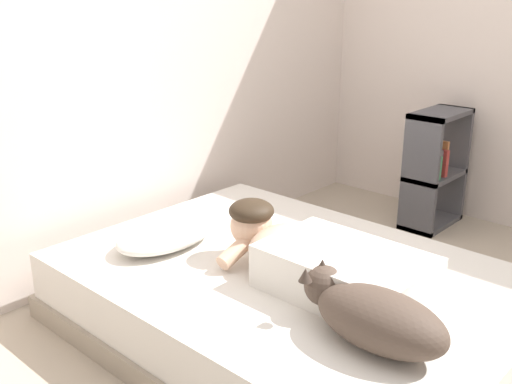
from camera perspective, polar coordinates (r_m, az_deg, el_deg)
ground_plane at (r=2.58m, az=9.30°, el=-15.98°), size 11.75×11.75×0.00m
back_wall at (r=3.18m, az=-13.26°, el=14.61°), size 3.88×0.12×2.50m
bed at (r=2.67m, az=3.36°, el=-10.43°), size 1.43×2.00×0.33m
pillow at (r=2.81m, az=-8.63°, el=-4.05°), size 0.52×0.32×0.11m
person_lying at (r=2.43m, az=5.85°, el=-6.39°), size 0.43×0.92×0.27m
dog at (r=2.07m, az=11.16°, el=-11.55°), size 0.26×0.57×0.21m
coffee_cup at (r=2.96m, az=0.27°, el=-2.89°), size 0.12×0.09×0.07m
cell_phone at (r=2.20m, az=10.51°, el=-12.65°), size 0.07×0.14×0.01m
bookshelf at (r=3.93m, az=16.76°, el=2.19°), size 0.45×0.24×0.75m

